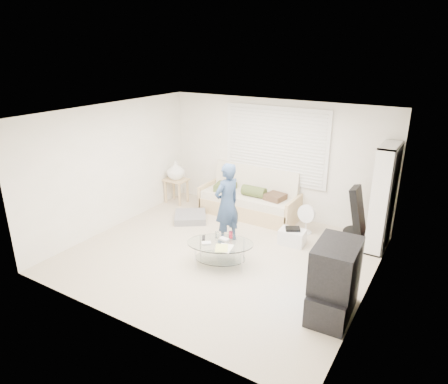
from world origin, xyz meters
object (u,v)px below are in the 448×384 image
Objects in this scene: tv_unit at (334,280)px; coffee_table at (220,247)px; bookshelf at (383,198)px; futon_sofa at (250,200)px.

coffee_table is (-2.01, 0.31, -0.19)m from tv_unit.
tv_unit reaches higher than coffee_table.
tv_unit is at bearing -93.04° from bookshelf.
coffee_table is at bearing -136.26° from bookshelf.
bookshelf reaches higher than tv_unit.
bookshelf is 1.49× the size of coffee_table.
tv_unit is 2.04m from coffee_table.
tv_unit reaches higher than futon_sofa.
bookshelf is 3.03m from coffee_table.
futon_sofa is 1.10× the size of bookshelf.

